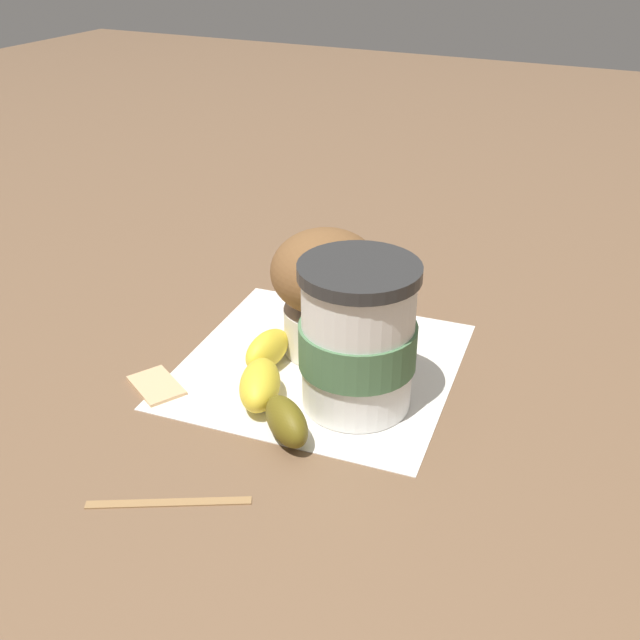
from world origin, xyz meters
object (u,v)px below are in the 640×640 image
(banana, at_px, (269,384))
(coffee_cup, at_px, (358,338))
(sugar_packet, at_px, (156,384))
(muffin, at_px, (326,287))

(banana, bearing_deg, coffee_cup, -154.91)
(sugar_packet, bearing_deg, banana, -166.33)
(coffee_cup, distance_m, muffin, 0.08)
(coffee_cup, height_order, sugar_packet, coffee_cup)
(coffee_cup, relative_size, muffin, 1.07)
(muffin, distance_m, sugar_packet, 0.16)
(muffin, bearing_deg, sugar_packet, 48.81)
(coffee_cup, bearing_deg, banana, 25.09)
(coffee_cup, relative_size, sugar_packet, 2.39)
(sugar_packet, bearing_deg, coffee_cup, -161.60)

